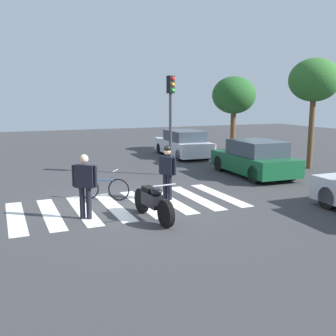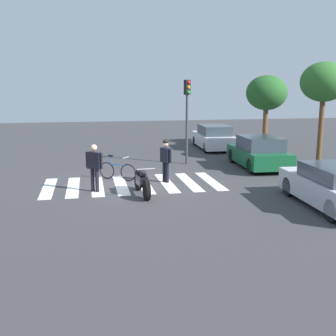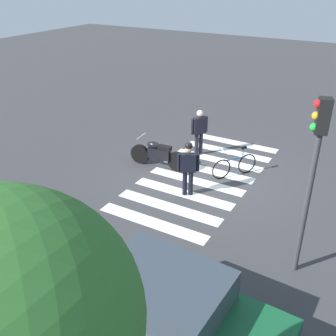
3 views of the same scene
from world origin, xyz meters
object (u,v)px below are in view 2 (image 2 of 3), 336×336
at_px(car_green_compact, 259,153).
at_px(officer_by_motorcycle, 166,158).
at_px(traffic_light_pole, 187,108).
at_px(car_white_van, 214,138).
at_px(car_silver_sedan, 334,187).
at_px(leaning_bicycle, 117,171).
at_px(officer_on_foot, 94,165).
at_px(police_motorcycle, 142,182).

bearing_deg(car_green_compact, officer_by_motorcycle, -66.18).
bearing_deg(traffic_light_pole, officer_by_motorcycle, -25.54).
bearing_deg(car_white_van, car_green_compact, 2.64).
bearing_deg(car_green_compact, car_silver_sedan, -2.61).
relative_size(leaning_bicycle, car_green_compact, 0.34).
relative_size(leaning_bicycle, officer_by_motorcycle, 0.81).
relative_size(leaning_bicycle, car_white_van, 0.31).
bearing_deg(traffic_light_pole, officer_on_foot, -44.31).
xyz_separation_m(officer_on_foot, car_white_van, (-9.24, 7.33, -0.30)).
xyz_separation_m(leaning_bicycle, car_silver_sedan, (5.14, 6.39, 0.27)).
relative_size(leaning_bicycle, traffic_light_pole, 0.35).
xyz_separation_m(leaning_bicycle, car_white_van, (-7.48, 6.41, 0.30)).
relative_size(car_silver_sedan, traffic_light_pole, 1.05).
distance_m(police_motorcycle, car_silver_sedan, 6.29).
height_order(officer_on_foot, car_green_compact, officer_on_foot).
bearing_deg(car_green_compact, car_white_van, -177.36).
bearing_deg(car_white_van, leaning_bicycle, -40.59).
bearing_deg(police_motorcycle, car_white_van, 150.21).
bearing_deg(officer_by_motorcycle, traffic_light_pole, 154.46).
bearing_deg(police_motorcycle, officer_on_foot, -115.27).
height_order(car_white_van, traffic_light_pole, traffic_light_pole).
height_order(leaning_bicycle, traffic_light_pole, traffic_light_pole).
xyz_separation_m(officer_on_foot, officer_by_motorcycle, (-0.98, 2.78, 0.01)).
bearing_deg(leaning_bicycle, traffic_light_pole, 128.59).
xyz_separation_m(police_motorcycle, leaning_bicycle, (-2.52, -0.68, -0.09)).
bearing_deg(officer_on_foot, police_motorcycle, 64.73).
xyz_separation_m(leaning_bicycle, officer_on_foot, (1.76, -0.92, 0.60)).
xyz_separation_m(officer_on_foot, car_green_compact, (-3.12, 7.61, -0.29)).
relative_size(officer_on_foot, car_white_van, 0.38).
height_order(leaning_bicycle, car_white_van, car_white_van).
bearing_deg(police_motorcycle, officer_by_motorcycle, 145.99).
height_order(car_green_compact, car_silver_sedan, car_green_compact).
relative_size(leaning_bicycle, officer_on_foot, 0.82).
distance_m(car_green_compact, car_silver_sedan, 6.50).
bearing_deg(car_silver_sedan, leaning_bicycle, -128.81).
distance_m(officer_by_motorcycle, car_silver_sedan, 6.30).
bearing_deg(police_motorcycle, car_silver_sedan, 65.37).
distance_m(leaning_bicycle, officer_on_foot, 2.08).
distance_m(leaning_bicycle, car_white_van, 9.85).
distance_m(car_green_compact, traffic_light_pole, 4.00).
xyz_separation_m(police_motorcycle, officer_by_motorcycle, (-1.74, 1.17, 0.52)).
height_order(police_motorcycle, car_silver_sedan, car_silver_sedan).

